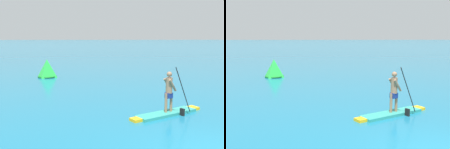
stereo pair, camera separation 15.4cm
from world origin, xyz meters
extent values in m
cube|color=teal|center=(-0.55, 4.17, 0.06)|extent=(2.74, 1.92, 0.11)
cube|color=yellow|center=(0.81, 4.94, 0.06)|extent=(0.52, 0.57, 0.11)
cube|color=yellow|center=(-1.91, 3.41, 0.06)|extent=(0.49, 0.51, 0.11)
cylinder|color=#997051|center=(-0.35, 4.29, 0.50)|extent=(0.11, 0.11, 0.77)
cylinder|color=#997051|center=(-0.59, 4.15, 0.50)|extent=(0.11, 0.11, 0.77)
cube|color=navy|center=(-0.47, 4.22, 0.80)|extent=(0.33, 0.32, 0.22)
cylinder|color=#997051|center=(-0.47, 4.22, 1.20)|extent=(0.26, 0.26, 0.63)
sphere|color=#997051|center=(-0.47, 4.22, 1.65)|extent=(0.21, 0.21, 0.21)
cylinder|color=#997051|center=(-0.50, 4.37, 1.22)|extent=(0.38, 0.26, 0.54)
cylinder|color=#997051|center=(-0.35, 4.11, 1.22)|extent=(0.38, 0.26, 0.54)
cylinder|color=black|center=(0.04, 4.02, 1.05)|extent=(0.81, 0.49, 1.89)
cube|color=black|center=(0.04, 4.02, 0.13)|extent=(0.17, 0.21, 0.32)
pyramid|color=green|center=(-7.20, 14.57, 0.69)|extent=(1.53, 1.53, 1.39)
torus|color=#167226|center=(-7.20, 14.57, 0.06)|extent=(1.45, 1.45, 0.12)
camera|label=1|loc=(-3.33, -6.23, 3.16)|focal=43.14mm
camera|label=2|loc=(-3.18, -6.24, 3.16)|focal=43.14mm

